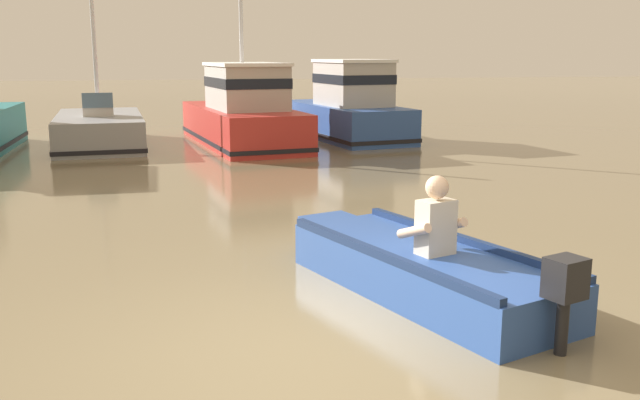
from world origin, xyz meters
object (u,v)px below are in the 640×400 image
Objects in this scene: rowboat_with_person at (419,267)px; moored_boat_grey at (100,131)px; moored_boat_red at (243,114)px; moored_boat_blue at (348,110)px.

rowboat_with_person is 12.93m from moored_boat_grey.
moored_boat_red reaches higher than rowboat_with_person.
rowboat_with_person is at bearing -71.30° from moored_boat_grey.
moored_boat_blue is at bearing 2.17° from moored_boat_grey.
moored_boat_grey is at bearing 171.84° from moored_boat_red.
moored_boat_blue reaches higher than rowboat_with_person.
rowboat_with_person is 12.73m from moored_boat_blue.
moored_boat_red reaches higher than moored_boat_grey.
moored_boat_red is (-0.56, 11.73, 0.52)m from rowboat_with_person.
moored_boat_red is at bearing -165.49° from moored_boat_blue.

